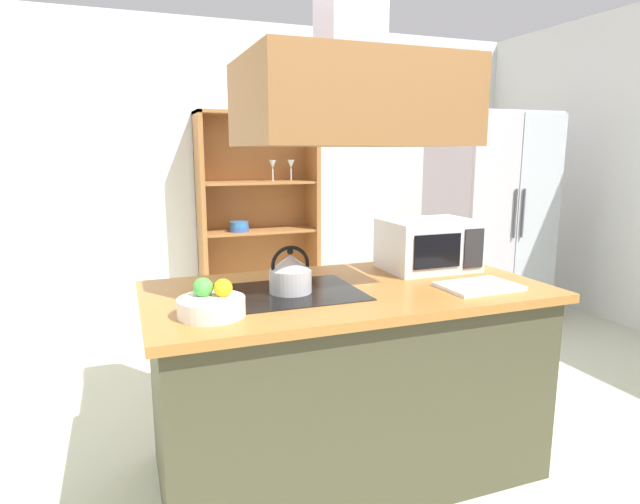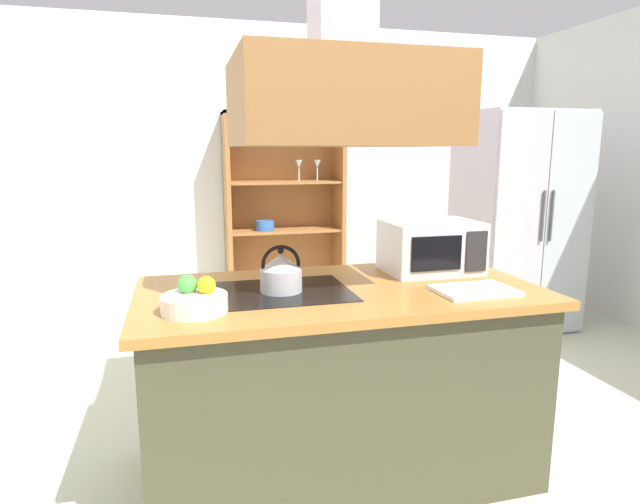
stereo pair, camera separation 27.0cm
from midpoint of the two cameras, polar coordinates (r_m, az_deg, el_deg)
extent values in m
plane|color=beige|center=(2.88, 8.25, -20.92)|extent=(7.80, 7.80, 0.00)
cube|color=silver|center=(5.33, -4.16, 9.15)|extent=(6.00, 0.12, 2.70)
cube|color=#403F2A|center=(2.56, 5.19, -14.15)|extent=(1.71, 0.85, 0.86)
cube|color=#A76C30|center=(2.40, 5.37, -4.37)|extent=(1.79, 0.93, 0.04)
cube|color=black|center=(2.32, -0.89, -4.33)|extent=(0.60, 0.48, 0.00)
cube|color=brown|center=(2.33, 5.75, 15.72)|extent=(0.90, 0.70, 0.36)
cube|color=#BBB2C3|center=(4.89, 21.84, 3.12)|extent=(0.90, 0.72, 1.83)
cube|color=#BBB6BC|center=(4.45, 22.36, 2.39)|extent=(0.44, 0.03, 1.79)
cube|color=#B2BAC0|center=(4.74, 26.71, 2.51)|extent=(0.44, 0.03, 1.79)
cylinder|color=#4C4C51|center=(4.53, 24.54, 3.53)|extent=(0.02, 0.02, 0.40)
cylinder|color=#4C4C51|center=(4.58, 25.32, 3.54)|extent=(0.02, 0.02, 0.40)
cube|color=#A16735|center=(5.04, -8.42, 4.19)|extent=(0.04, 0.40, 1.86)
cube|color=#A16735|center=(5.27, 3.49, 4.58)|extent=(0.04, 0.40, 1.86)
cube|color=#A16735|center=(5.11, -2.42, 14.68)|extent=(1.13, 0.40, 0.03)
cube|color=#A16735|center=(5.31, -2.26, -5.20)|extent=(1.13, 0.40, 0.08)
cube|color=#A16735|center=(5.31, -2.78, 4.64)|extent=(1.13, 0.02, 1.86)
cube|color=#A16735|center=(5.15, -2.32, 2.36)|extent=(1.05, 0.36, 0.02)
cube|color=#A16735|center=(5.11, -2.36, 7.53)|extent=(1.05, 0.36, 0.02)
cylinder|color=#355EAD|center=(5.06, -4.46, 2.60)|extent=(0.18, 0.18, 0.05)
cylinder|color=#2F6CAA|center=(5.05, -4.46, 3.10)|extent=(0.17, 0.17, 0.05)
cylinder|color=silver|center=(5.09, -0.76, 8.34)|extent=(0.01, 0.01, 0.12)
cone|color=silver|center=(5.09, -0.76, 9.47)|extent=(0.07, 0.07, 0.08)
cylinder|color=silver|center=(5.14, 1.22, 8.36)|extent=(0.01, 0.01, 0.12)
cone|color=silver|center=(5.14, 1.23, 9.48)|extent=(0.07, 0.07, 0.08)
cylinder|color=#B6B8BF|center=(2.31, -0.89, -3.08)|extent=(0.18, 0.18, 0.10)
cone|color=#BFB7BD|center=(2.29, -0.90, -1.06)|extent=(0.18, 0.18, 0.06)
sphere|color=black|center=(2.28, -0.90, 0.11)|extent=(0.03, 0.03, 0.03)
torus|color=black|center=(2.29, -0.90, -1.40)|extent=(0.17, 0.02, 0.17)
cube|color=white|center=(2.45, 19.41, -3.96)|extent=(0.35, 0.25, 0.02)
cube|color=silver|center=(2.77, 14.61, 0.54)|extent=(0.46, 0.34, 0.26)
cube|color=black|center=(2.59, 15.41, -0.18)|extent=(0.26, 0.01, 0.17)
cube|color=#262628|center=(2.70, 19.30, 0.04)|extent=(0.11, 0.01, 0.20)
cylinder|color=silver|center=(2.05, -9.75, -5.55)|extent=(0.25, 0.25, 0.07)
sphere|color=#F9AF18|center=(2.05, -8.50, -3.62)|extent=(0.07, 0.07, 0.07)
sphere|color=green|center=(2.08, -10.53, -3.52)|extent=(0.08, 0.08, 0.08)
camera|label=1|loc=(0.13, -87.14, 0.55)|focal=29.66mm
camera|label=2|loc=(0.13, 92.86, -0.55)|focal=29.66mm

